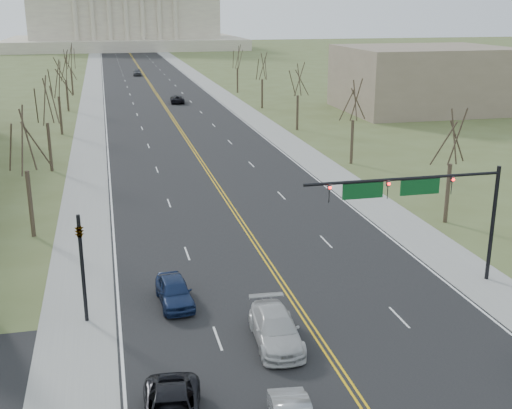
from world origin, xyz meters
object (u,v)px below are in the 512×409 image
car_sb_outer_second (174,291)px  signal_mast (418,195)px  car_sb_inner_second (276,329)px  signal_left (81,257)px  car_far_sb (137,72)px  car_far_nb (177,99)px

car_sb_outer_second → signal_mast: bearing=-7.5°
signal_mast → car_sb_inner_second: size_ratio=2.27×
car_sb_inner_second → car_sb_outer_second: size_ratio=1.21×
signal_left → car_far_sb: size_ratio=1.27×
signal_mast → signal_left: 19.06m
signal_mast → signal_left: size_ratio=2.02×
signal_mast → signal_left: bearing=180.0°
signal_left → car_sb_inner_second: bearing=-26.4°
signal_left → car_sb_inner_second: size_ratio=1.12×
signal_left → car_far_sb: bearing=85.6°
signal_left → car_sb_inner_second: 10.74m
car_far_nb → signal_left: bearing=83.6°
car_far_nb → car_far_sb: size_ratio=1.04×
signal_mast → car_far_nb: bearing=93.5°
car_far_nb → car_sb_inner_second: bearing=90.4°
car_sb_outer_second → car_far_sb: bearing=84.2°
car_sb_inner_second → car_far_nb: size_ratio=1.09×
car_sb_outer_second → car_far_sb: size_ratio=0.93×
signal_mast → signal_left: signal_mast is taller
signal_mast → car_far_sb: size_ratio=2.56×
car_sb_outer_second → signal_left: bearing=-171.9°
car_far_nb → signal_mast: bearing=97.2°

